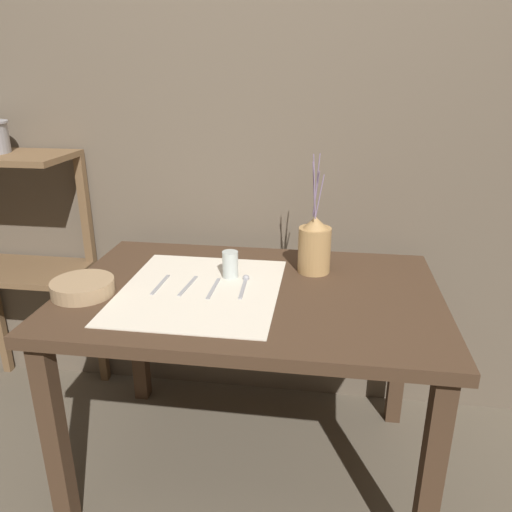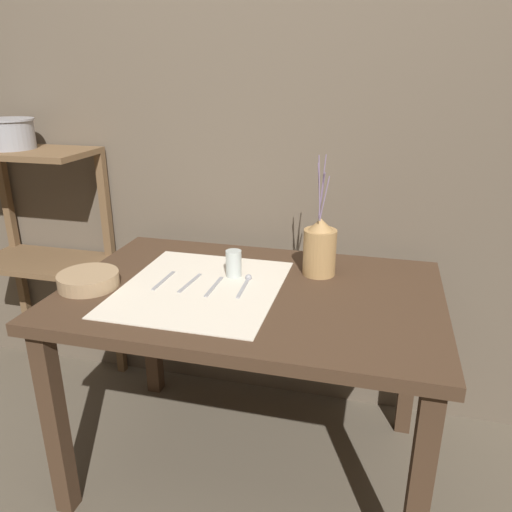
% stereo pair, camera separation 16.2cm
% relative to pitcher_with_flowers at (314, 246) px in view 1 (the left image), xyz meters
% --- Properties ---
extents(ground_plane, '(12.00, 12.00, 0.00)m').
position_rel_pitcher_with_flowers_xyz_m(ground_plane, '(-0.20, -0.19, -0.83)').
color(ground_plane, brown).
extents(stone_wall_back, '(7.00, 0.06, 2.40)m').
position_rel_pitcher_with_flowers_xyz_m(stone_wall_back, '(-0.20, 0.33, 0.37)').
color(stone_wall_back, brown).
rests_on(stone_wall_back, ground_plane).
extents(wooden_table, '(1.25, 0.83, 0.74)m').
position_rel_pitcher_with_flowers_xyz_m(wooden_table, '(-0.20, -0.19, -0.19)').
color(wooden_table, '#422D1E').
rests_on(wooden_table, ground_plane).
extents(wooden_shelf_unit, '(0.55, 0.31, 1.12)m').
position_rel_pitcher_with_flowers_xyz_m(wooden_shelf_unit, '(-1.26, 0.16, -0.05)').
color(wooden_shelf_unit, brown).
rests_on(wooden_shelf_unit, ground_plane).
extents(linen_cloth, '(0.52, 0.60, 0.00)m').
position_rel_pitcher_with_flowers_xyz_m(linen_cloth, '(-0.37, -0.22, -0.10)').
color(linen_cloth, beige).
rests_on(linen_cloth, wooden_table).
extents(pitcher_with_flowers, '(0.12, 0.12, 0.43)m').
position_rel_pitcher_with_flowers_xyz_m(pitcher_with_flowers, '(0.00, 0.00, 0.00)').
color(pitcher_with_flowers, '#A87F4C').
rests_on(pitcher_with_flowers, wooden_table).
extents(wooden_bowl, '(0.20, 0.20, 0.05)m').
position_rel_pitcher_with_flowers_xyz_m(wooden_bowl, '(-0.74, -0.31, -0.07)').
color(wooden_bowl, '#9E7F5B').
rests_on(wooden_bowl, wooden_table).
extents(glass_tumbler_near, '(0.06, 0.06, 0.09)m').
position_rel_pitcher_with_flowers_xyz_m(glass_tumbler_near, '(-0.29, -0.10, -0.05)').
color(glass_tumbler_near, '#B7C1BC').
rests_on(glass_tumbler_near, wooden_table).
extents(knife_center, '(0.02, 0.16, 0.00)m').
position_rel_pitcher_with_flowers_xyz_m(knife_center, '(-0.51, -0.21, -0.09)').
color(knife_center, '#939399').
rests_on(knife_center, wooden_table).
extents(fork_outer, '(0.03, 0.16, 0.00)m').
position_rel_pitcher_with_flowers_xyz_m(fork_outer, '(-0.41, -0.20, -0.09)').
color(fork_outer, '#939399').
rests_on(fork_outer, wooden_table).
extents(fork_inner, '(0.01, 0.16, 0.00)m').
position_rel_pitcher_with_flowers_xyz_m(fork_inner, '(-0.32, -0.21, -0.09)').
color(fork_inner, '#939399').
rests_on(fork_inner, wooden_table).
extents(spoon_inner, '(0.03, 0.18, 0.02)m').
position_rel_pitcher_with_flowers_xyz_m(spoon_inner, '(-0.23, -0.14, -0.09)').
color(spoon_inner, '#939399').
rests_on(spoon_inner, wooden_table).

